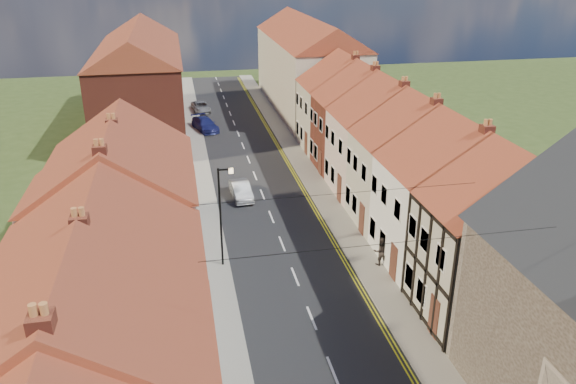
{
  "coord_description": "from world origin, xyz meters",
  "views": [
    {
      "loc": [
        -5.75,
        -8.74,
        16.85
      ],
      "look_at": [
        0.4,
        22.06,
        3.5
      ],
      "focal_mm": 35.0,
      "sensor_mm": 36.0,
      "label": 1
    }
  ],
  "objects_px": {
    "lamppost": "(222,211)",
    "car_distant": "(201,107)",
    "pedestrian_right": "(380,251)",
    "car_mid": "(241,190)",
    "car_far": "(205,124)"
  },
  "relations": [
    {
      "from": "car_far",
      "to": "lamppost",
      "type": "bearing_deg",
      "value": -107.57
    },
    {
      "from": "lamppost",
      "to": "car_mid",
      "type": "relative_size",
      "value": 1.61
    },
    {
      "from": "lamppost",
      "to": "pedestrian_right",
      "type": "distance_m",
      "value": 9.44
    },
    {
      "from": "pedestrian_right",
      "to": "lamppost",
      "type": "bearing_deg",
      "value": -10.95
    },
    {
      "from": "car_distant",
      "to": "pedestrian_right",
      "type": "distance_m",
      "value": 38.24
    },
    {
      "from": "car_distant",
      "to": "pedestrian_right",
      "type": "bearing_deg",
      "value": -83.27
    },
    {
      "from": "lamppost",
      "to": "car_distant",
      "type": "distance_m",
      "value": 35.68
    },
    {
      "from": "car_distant",
      "to": "lamppost",
      "type": "bearing_deg",
      "value": -96.79
    },
    {
      "from": "lamppost",
      "to": "pedestrian_right",
      "type": "relative_size",
      "value": 3.45
    },
    {
      "from": "lamppost",
      "to": "car_distant",
      "type": "bearing_deg",
      "value": 89.01
    },
    {
      "from": "lamppost",
      "to": "car_far",
      "type": "relative_size",
      "value": 1.33
    },
    {
      "from": "car_mid",
      "to": "car_far",
      "type": "xyz_separation_m",
      "value": [
        -1.54,
        18.1,
        0.04
      ]
    },
    {
      "from": "car_mid",
      "to": "car_far",
      "type": "bearing_deg",
      "value": 90.91
    },
    {
      "from": "car_distant",
      "to": "pedestrian_right",
      "type": "relative_size",
      "value": 2.32
    },
    {
      "from": "car_mid",
      "to": "car_distant",
      "type": "distance_m",
      "value": 25.85
    }
  ]
}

